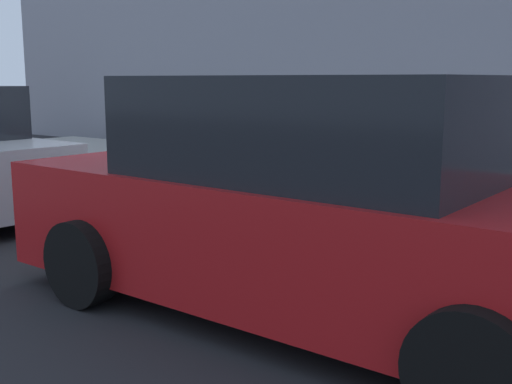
# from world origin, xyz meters

# --- Properties ---
(ground_plane) EXTENTS (40.00, 40.00, 0.00)m
(ground_plane) POSITION_xyz_m (0.00, 0.00, 0.00)
(ground_plane) COLOR black
(sidewalk_curb) EXTENTS (18.00, 5.00, 0.14)m
(sidewalk_curb) POSITION_xyz_m (0.00, -2.50, 0.07)
(sidewalk_curb) COLOR #9E9B93
(sidewalk_curb) RESTS_ON ground_plane
(suitcase_navy_0) EXTENTS (0.51, 0.24, 0.89)m
(suitcase_navy_0) POSITION_xyz_m (-3.13, -0.60, 0.44)
(suitcase_navy_0) COLOR navy
(suitcase_navy_0) RESTS_ON sidewalk_curb
(suitcase_maroon_1) EXTENTS (0.44, 0.29, 0.87)m
(suitcase_maroon_1) POSITION_xyz_m (-2.55, -0.61, 0.45)
(suitcase_maroon_1) COLOR maroon
(suitcase_maroon_1) RESTS_ON sidewalk_curb
(suitcase_red_2) EXTENTS (0.36, 0.21, 0.63)m
(suitcase_red_2) POSITION_xyz_m (-2.04, -0.65, 0.43)
(suitcase_red_2) COLOR red
(suitcase_red_2) RESTS_ON sidewalk_curb
(suitcase_black_3) EXTENTS (0.47, 0.20, 0.81)m
(suitcase_black_3) POSITION_xyz_m (-1.51, -0.66, 0.52)
(suitcase_black_3) COLOR black
(suitcase_black_3) RESTS_ON sidewalk_curb
(suitcase_olive_4) EXTENTS (0.40, 0.24, 0.94)m
(suitcase_olive_4) POSITION_xyz_m (-0.96, -0.51, 0.49)
(suitcase_olive_4) COLOR #59601E
(suitcase_olive_4) RESTS_ON sidewalk_curb
(suitcase_silver_5) EXTENTS (0.49, 0.24, 0.91)m
(suitcase_silver_5) POSITION_xyz_m (-0.39, -0.57, 0.47)
(suitcase_silver_5) COLOR #9EA0A8
(suitcase_silver_5) RESTS_ON sidewalk_curb
(fire_hydrant) EXTENTS (0.39, 0.21, 0.76)m
(fire_hydrant) POSITION_xyz_m (0.51, -0.59, 0.54)
(fire_hydrant) COLOR #99999E
(fire_hydrant) RESTS_ON sidewalk_curb
(bollard_post) EXTENTS (0.12, 0.12, 0.72)m
(bollard_post) POSITION_xyz_m (1.13, -0.44, 0.50)
(bollard_post) COLOR brown
(bollard_post) RESTS_ON sidewalk_curb
(parked_car_red_0) EXTENTS (4.64, 2.00, 1.66)m
(parked_car_red_0) POSITION_xyz_m (-2.92, 1.88, 0.78)
(parked_car_red_0) COLOR #AD1619
(parked_car_red_0) RESTS_ON ground_plane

